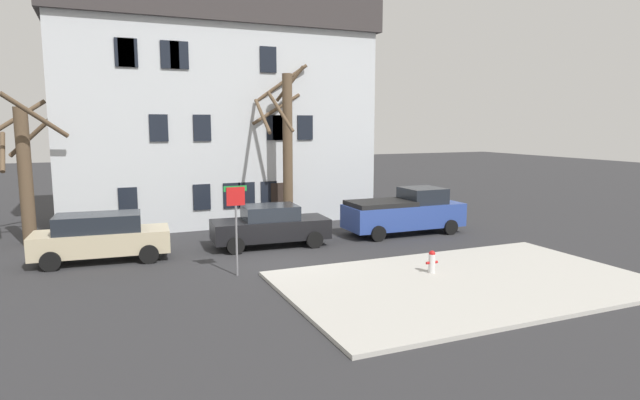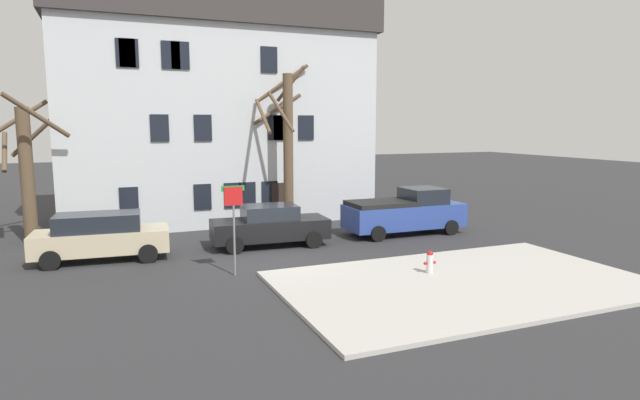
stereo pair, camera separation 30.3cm
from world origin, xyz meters
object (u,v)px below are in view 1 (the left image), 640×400
at_px(building_main, 214,108).
at_px(fire_hydrant, 432,261).
at_px(bicycle_leaning, 78,232).
at_px(street_sign_pole, 236,214).
at_px(tree_bare_near, 25,168).
at_px(tree_bare_mid, 286,144).
at_px(pickup_truck_blue, 405,212).
at_px(car_black_sedan, 270,226).
at_px(car_beige_wagon, 101,237).

height_order(building_main, fire_hydrant, building_main).
xyz_separation_m(fire_hydrant, bicycle_leaning, (-10.87, 10.39, -0.14)).
bearing_deg(street_sign_pole, tree_bare_near, 130.93).
relative_size(tree_bare_mid, street_sign_pole, 2.63).
distance_m(building_main, pickup_truck_blue, 11.53).
bearing_deg(car_black_sedan, car_beige_wagon, 179.02).
height_order(car_black_sedan, bicycle_leaning, car_black_sedan).
relative_size(car_beige_wagon, pickup_truck_blue, 0.88).
distance_m(car_beige_wagon, pickup_truck_blue, 12.82).
relative_size(fire_hydrant, street_sign_pole, 0.25).
height_order(car_black_sedan, pickup_truck_blue, pickup_truck_blue).
height_order(tree_bare_near, car_black_sedan, tree_bare_near).
xyz_separation_m(car_beige_wagon, street_sign_pole, (4.08, -3.78, 1.17)).
relative_size(building_main, car_black_sedan, 3.28).
bearing_deg(street_sign_pole, building_main, 81.14).
distance_m(tree_bare_mid, car_black_sedan, 4.79).
relative_size(car_beige_wagon, bicycle_leaning, 2.80).
distance_m(building_main, street_sign_pole, 12.28).
bearing_deg(fire_hydrant, tree_bare_near, 140.66).
distance_m(pickup_truck_blue, fire_hydrant, 6.90).
relative_size(pickup_truck_blue, fire_hydrant, 7.35).
bearing_deg(tree_bare_near, fire_hydrant, -39.34).
height_order(car_black_sedan, fire_hydrant, car_black_sedan).
bearing_deg(tree_bare_near, car_beige_wagon, -56.22).
height_order(building_main, pickup_truck_blue, building_main).
bearing_deg(tree_bare_mid, pickup_truck_blue, -33.26).
xyz_separation_m(pickup_truck_blue, bicycle_leaning, (-13.74, 4.14, -0.63)).
bearing_deg(building_main, tree_bare_mid, -64.47).
distance_m(tree_bare_mid, car_beige_wagon, 9.26).
bearing_deg(tree_bare_near, street_sign_pole, -49.07).
bearing_deg(car_beige_wagon, tree_bare_mid, 19.97).
height_order(car_beige_wagon, fire_hydrant, car_beige_wagon).
height_order(street_sign_pole, bicycle_leaning, street_sign_pole).
bearing_deg(pickup_truck_blue, car_black_sedan, -179.68).
relative_size(fire_hydrant, bicycle_leaning, 0.43).
relative_size(building_main, pickup_truck_blue, 2.88).
bearing_deg(building_main, bicycle_leaning, -151.35).
distance_m(fire_hydrant, bicycle_leaning, 15.04).
bearing_deg(car_beige_wagon, car_black_sedan, -0.98).
relative_size(building_main, car_beige_wagon, 3.28).
bearing_deg(pickup_truck_blue, bicycle_leaning, 163.25).
xyz_separation_m(fire_hydrant, street_sign_pole, (-5.88, 2.55, 1.58)).
relative_size(tree_bare_near, street_sign_pole, 2.06).
distance_m(tree_bare_near, tree_bare_mid, 10.98).
height_order(fire_hydrant, street_sign_pole, street_sign_pole).
xyz_separation_m(building_main, bicycle_leaning, (-6.80, -3.72, -5.45)).
bearing_deg(tree_bare_mid, car_beige_wagon, -160.03).
relative_size(pickup_truck_blue, street_sign_pole, 1.84).
bearing_deg(tree_bare_near, car_black_sedan, -24.56).
bearing_deg(tree_bare_mid, building_main, 115.53).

